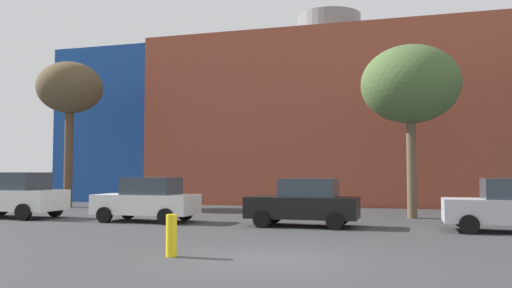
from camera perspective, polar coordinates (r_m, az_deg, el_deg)
name	(u,v)px	position (r m, az deg, el deg)	size (l,w,h in m)	color
ground_plane	(269,260)	(11.23, 1.39, -12.63)	(200.00, 200.00, 0.00)	#38383A
building_backdrop	(330,123)	(33.22, 8.13, 2.30)	(33.96, 10.56, 11.86)	#9E4733
parked_car_0	(13,195)	(23.38, -25.12, -5.11)	(4.25, 2.08, 1.84)	white
parked_car_1	(147,200)	(19.91, -11.86, -6.01)	(3.81, 1.87, 1.65)	white
parked_car_2	(304,202)	(17.90, 5.31, -6.42)	(3.78, 1.86, 1.64)	black
parked_car_3	(511,206)	(17.84, 26.23, -6.10)	(3.83, 1.88, 1.66)	silver
bare_tree_1	(70,90)	(29.67, -19.79, 5.63)	(3.44, 3.44, 7.76)	brown
bare_tree_2	(410,85)	(22.16, 16.60, 6.21)	(3.99, 3.99, 7.03)	brown
bollard_yellow_0	(171,235)	(11.72, -9.28, -9.90)	(0.24, 0.24, 0.93)	yellow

